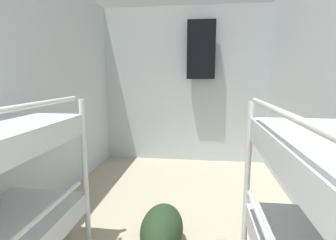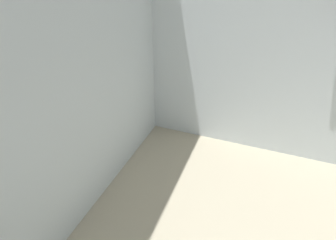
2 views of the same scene
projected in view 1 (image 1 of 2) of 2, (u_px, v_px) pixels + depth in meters
The scene contains 3 objects.
wall_back at pixel (184, 86), 4.36m from camera, with size 2.80×0.06×2.53m.
duffel_bag at pixel (162, 229), 2.17m from camera, with size 0.35×0.58×0.35m.
hanging_coat at pixel (201, 50), 4.09m from camera, with size 0.44×0.12×0.90m.
Camera 1 is at (0.30, 0.47, 1.43)m, focal length 28.00 mm.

